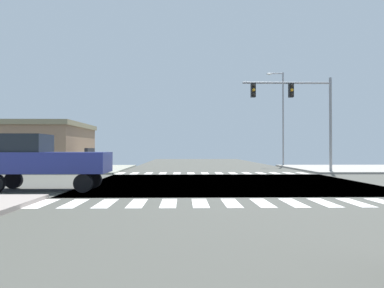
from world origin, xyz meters
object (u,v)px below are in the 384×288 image
(traffic_signal_mast, at_px, (297,102))
(pickup_nearside_1, at_px, (42,159))
(street_lamp, at_px, (281,111))
(bank_building, at_px, (20,146))

(traffic_signal_mast, bearing_deg, pickup_nearside_1, -141.84)
(traffic_signal_mast, bearing_deg, street_lamp, 81.41)
(street_lamp, height_order, bank_building, street_lamp)
(street_lamp, relative_size, pickup_nearside_1, 1.86)
(bank_building, distance_m, pickup_nearside_1, 18.21)
(traffic_signal_mast, bearing_deg, bank_building, 166.91)
(pickup_nearside_1, bearing_deg, traffic_signal_mast, -51.84)
(street_lamp, height_order, pickup_nearside_1, street_lamp)
(traffic_signal_mast, relative_size, pickup_nearside_1, 1.36)
(traffic_signal_mast, height_order, street_lamp, street_lamp)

